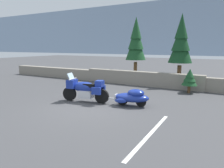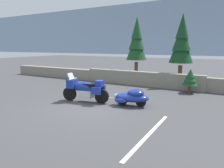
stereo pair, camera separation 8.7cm
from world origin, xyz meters
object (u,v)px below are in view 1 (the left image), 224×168
touring_motorcycle (85,89)px  pine_tree_far_right (136,41)px  pine_tree_secondary (181,41)px  car_shaped_trailer (132,97)px

touring_motorcycle → pine_tree_far_right: bearing=94.5°
touring_motorcycle → pine_tree_secondary: 7.42m
pine_tree_secondary → touring_motorcycle: bearing=-114.4°
pine_tree_secondary → pine_tree_far_right: 3.59m
car_shaped_trailer → pine_tree_secondary: (0.73, 6.00, 2.49)m
touring_motorcycle → pine_tree_far_right: 7.69m
car_shaped_trailer → pine_tree_far_right: (-2.76, 6.87, 2.56)m
pine_tree_secondary → pine_tree_far_right: size_ratio=0.97×
touring_motorcycle → pine_tree_far_right: pine_tree_far_right is taller
car_shaped_trailer → pine_tree_secondary: pine_tree_secondary is taller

